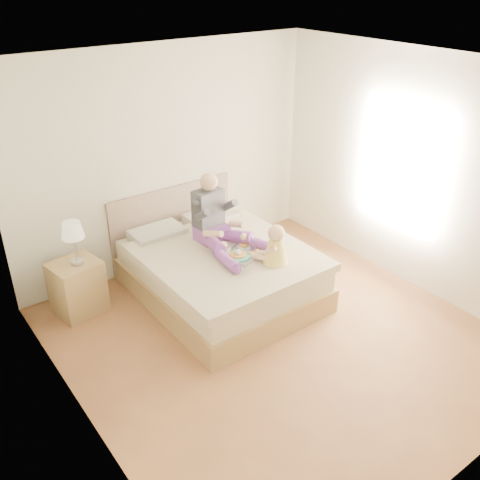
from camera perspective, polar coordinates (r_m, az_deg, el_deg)
room at (r=4.93m, az=5.11°, el=4.03°), size 4.02×4.22×2.71m
bed at (r=6.19m, az=-2.49°, el=-3.03°), size 1.70×2.18×1.00m
nightstand at (r=6.13m, az=-16.94°, el=-4.83°), size 0.56×0.51×0.61m
lamp at (r=5.78m, az=-17.42°, el=0.77°), size 0.24×0.24×0.49m
adult at (r=6.01m, az=-2.34°, el=1.78°), size 0.70×1.02×0.83m
tray at (r=5.86m, az=0.27°, el=-1.23°), size 0.56×0.49×0.13m
baby at (r=5.64m, az=3.73°, el=-0.80°), size 0.34×0.39×0.44m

